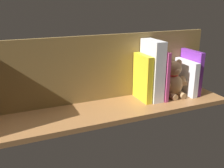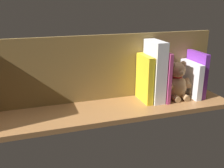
{
  "view_description": "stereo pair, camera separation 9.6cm",
  "coord_description": "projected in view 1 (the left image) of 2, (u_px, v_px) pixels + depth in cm",
  "views": [
    {
      "loc": [
        41.6,
        97.6,
        46.53
      ],
      "look_at": [
        0.0,
        0.0,
        10.9
      ],
      "focal_mm": 41.19,
      "sensor_mm": 36.0,
      "label": 1
    },
    {
      "loc": [
        32.6,
        100.96,
        46.53
      ],
      "look_at": [
        0.0,
        0.0,
        10.9
      ],
      "focal_mm": 41.19,
      "sensor_mm": 36.0,
      "label": 2
    }
  ],
  "objects": [
    {
      "name": "book_0",
      "position": [
        192.0,
        72.0,
        1.33
      ],
      "size": [
        1.86,
        11.2,
        20.26
      ],
      "primitive_type": "cube",
      "color": "yellow",
      "rests_on": "ground_plane"
    },
    {
      "name": "dictionary_thick_white",
      "position": [
        152.0,
        70.0,
        1.21
      ],
      "size": [
        5.42,
        14.52,
        28.38
      ],
      "primitive_type": "cube",
      "color": "silver",
      "rests_on": "ground_plane"
    },
    {
      "name": "book_4",
      "position": [
        143.0,
        78.0,
        1.21
      ],
      "size": [
        2.9,
        13.92,
        21.92
      ],
      "primitive_type": "cube",
      "color": "yellow",
      "rests_on": "ground_plane"
    },
    {
      "name": "book_3",
      "position": [
        159.0,
        74.0,
        1.23
      ],
      "size": [
        1.62,
        15.19,
        23.43
      ],
      "primitive_type": "cube",
      "color": "#B23F72",
      "rests_on": "ground_plane"
    },
    {
      "name": "shelf_back_panel",
      "position": [
        103.0,
        68.0,
        1.2
      ],
      "size": [
        111.05,
        1.5,
        30.86
      ],
      "primitive_type": "cube",
      "color": "olive",
      "rests_on": "ground_plane"
    },
    {
      "name": "ground_plane",
      "position": [
        112.0,
        109.0,
        1.16
      ],
      "size": [
        111.05,
        26.33,
        2.2
      ],
      "primitive_type": "cube",
      "color": "#9E6B3D"
    },
    {
      "name": "book_2",
      "position": [
        186.0,
        77.0,
        1.3
      ],
      "size": [
        2.78,
        16.07,
        17.29
      ],
      "primitive_type": "cube",
      "color": "silver",
      "rests_on": "ground_plane"
    },
    {
      "name": "teddy_bear",
      "position": [
        173.0,
        80.0,
        1.26
      ],
      "size": [
        14.78,
        11.52,
        18.21
      ],
      "rotation": [
        0.0,
        0.0,
        -0.01
      ],
      "color": "tan",
      "rests_on": "ground_plane"
    },
    {
      "name": "book_1",
      "position": [
        191.0,
        72.0,
        1.3
      ],
      "size": [
        2.4,
        15.22,
        21.9
      ],
      "primitive_type": "cube",
      "color": "purple",
      "rests_on": "ground_plane"
    }
  ]
}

